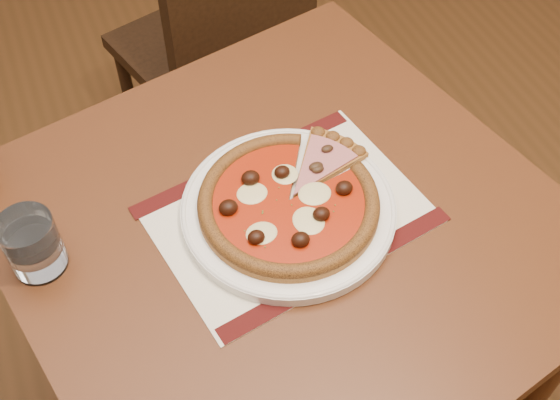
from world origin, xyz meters
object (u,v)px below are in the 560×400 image
object	(u,v)px
table	(285,259)
pizza	(288,202)
chair_far	(223,42)
plate	(288,210)
water_glass	(32,244)

from	to	relation	value
table	pizza	xyz separation A→B (m)	(0.01, 0.01, 0.13)
chair_far	pizza	size ratio (longest dim) A/B	3.09
chair_far	plate	xyz separation A→B (m)	(-0.14, -0.74, 0.28)
table	chair_far	world-z (taller)	chair_far
chair_far	pizza	world-z (taller)	chair_far
pizza	water_glass	size ratio (longest dim) A/B	2.85
table	chair_far	size ratio (longest dim) A/B	1.12
table	pizza	bearing A→B (deg)	47.59
chair_far	plate	world-z (taller)	chair_far
chair_far	water_glass	xyz separation A→B (m)	(-0.51, -0.69, 0.31)
pizza	plate	bearing A→B (deg)	34.47
table	chair_far	xyz separation A→B (m)	(0.15, 0.75, -0.16)
plate	pizza	xyz separation A→B (m)	(-0.00, -0.00, 0.02)
plate	pizza	size ratio (longest dim) A/B	1.19
table	water_glass	distance (m)	0.39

